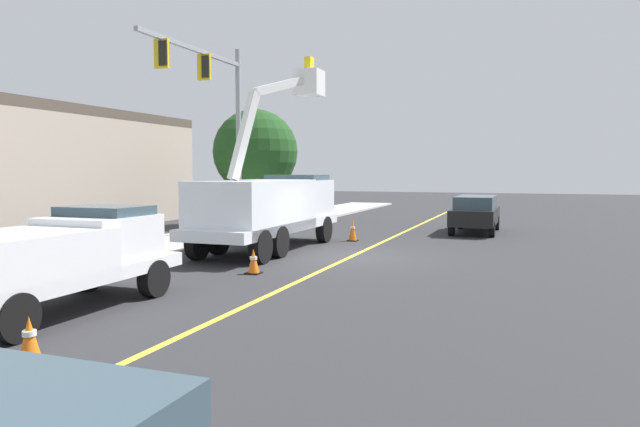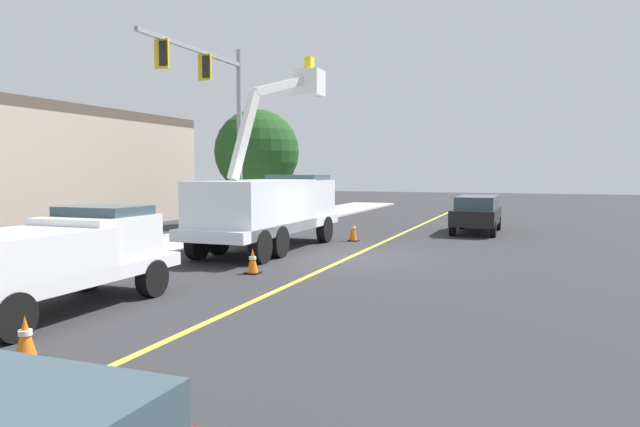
{
  "view_description": "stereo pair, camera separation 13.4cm",
  "coord_description": "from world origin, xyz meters",
  "px_view_note": "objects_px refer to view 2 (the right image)",
  "views": [
    {
      "loc": [
        -17.88,
        -5.44,
        2.83
      ],
      "look_at": [
        0.29,
        1.15,
        1.4
      ],
      "focal_mm": 32.15,
      "sensor_mm": 36.0,
      "label": 1
    },
    {
      "loc": [
        -17.84,
        -5.56,
        2.83
      ],
      "look_at": [
        0.29,
        1.15,
        1.4
      ],
      "focal_mm": 32.15,
      "sensor_mm": 36.0,
      "label": 2
    }
  ],
  "objects_px": {
    "traffic_signal_mast": "(216,102)",
    "traffic_cone_mid_rear": "(353,230)",
    "passing_minivan": "(477,212)",
    "traffic_cone_leading": "(25,339)",
    "traffic_cone_mid_front": "(253,261)",
    "service_pickup_truck": "(53,257)",
    "utility_bucket_truck": "(270,205)"
  },
  "relations": [
    {
      "from": "traffic_cone_mid_front",
      "to": "traffic_cone_mid_rear",
      "type": "xyz_separation_m",
      "value": [
        8.09,
        -0.43,
        0.09
      ]
    },
    {
      "from": "traffic_cone_mid_front",
      "to": "traffic_signal_mast",
      "type": "relative_size",
      "value": 0.09
    },
    {
      "from": "service_pickup_truck",
      "to": "traffic_cone_mid_front",
      "type": "distance_m",
      "value": 5.61
    },
    {
      "from": "utility_bucket_truck",
      "to": "traffic_cone_leading",
      "type": "height_order",
      "value": "utility_bucket_truck"
    },
    {
      "from": "service_pickup_truck",
      "to": "traffic_cone_mid_rear",
      "type": "bearing_deg",
      "value": -9.3
    },
    {
      "from": "passing_minivan",
      "to": "traffic_signal_mast",
      "type": "bearing_deg",
      "value": 124.92
    },
    {
      "from": "traffic_cone_leading",
      "to": "traffic_signal_mast",
      "type": "distance_m",
      "value": 15.85
    },
    {
      "from": "service_pickup_truck",
      "to": "traffic_cone_mid_rear",
      "type": "distance_m",
      "value": 13.55
    },
    {
      "from": "passing_minivan",
      "to": "traffic_cone_leading",
      "type": "bearing_deg",
      "value": 167.36
    },
    {
      "from": "passing_minivan",
      "to": "traffic_cone_leading",
      "type": "height_order",
      "value": "passing_minivan"
    },
    {
      "from": "utility_bucket_truck",
      "to": "traffic_signal_mast",
      "type": "bearing_deg",
      "value": 61.47
    },
    {
      "from": "utility_bucket_truck",
      "to": "traffic_signal_mast",
      "type": "relative_size",
      "value": 1.02
    },
    {
      "from": "traffic_cone_mid_front",
      "to": "traffic_signal_mast",
      "type": "height_order",
      "value": "traffic_signal_mast"
    },
    {
      "from": "traffic_signal_mast",
      "to": "traffic_cone_mid_rear",
      "type": "bearing_deg",
      "value": -71.81
    },
    {
      "from": "traffic_cone_mid_front",
      "to": "traffic_cone_mid_rear",
      "type": "height_order",
      "value": "traffic_cone_mid_rear"
    },
    {
      "from": "traffic_cone_mid_rear",
      "to": "passing_minivan",
      "type": "bearing_deg",
      "value": -41.24
    },
    {
      "from": "traffic_cone_mid_front",
      "to": "traffic_signal_mast",
      "type": "xyz_separation_m",
      "value": [
        6.35,
        4.84,
        5.27
      ]
    },
    {
      "from": "passing_minivan",
      "to": "traffic_signal_mast",
      "type": "height_order",
      "value": "traffic_signal_mast"
    },
    {
      "from": "service_pickup_truck",
      "to": "traffic_cone_mid_rear",
      "type": "height_order",
      "value": "service_pickup_truck"
    },
    {
      "from": "service_pickup_truck",
      "to": "traffic_signal_mast",
      "type": "height_order",
      "value": "traffic_signal_mast"
    },
    {
      "from": "traffic_cone_leading",
      "to": "passing_minivan",
      "type": "bearing_deg",
      "value": -12.64
    },
    {
      "from": "traffic_signal_mast",
      "to": "service_pickup_truck",
      "type": "bearing_deg",
      "value": -165.12
    },
    {
      "from": "utility_bucket_truck",
      "to": "service_pickup_truck",
      "type": "bearing_deg",
      "value": 179.31
    },
    {
      "from": "traffic_cone_mid_rear",
      "to": "traffic_signal_mast",
      "type": "distance_m",
      "value": 7.59
    },
    {
      "from": "traffic_signal_mast",
      "to": "traffic_cone_mid_front",
      "type": "bearing_deg",
      "value": -142.69
    },
    {
      "from": "passing_minivan",
      "to": "traffic_cone_leading",
      "type": "relative_size",
      "value": 6.97
    },
    {
      "from": "utility_bucket_truck",
      "to": "traffic_cone_mid_front",
      "type": "xyz_separation_m",
      "value": [
        -4.61,
        -1.64,
        -1.26
      ]
    },
    {
      "from": "utility_bucket_truck",
      "to": "traffic_cone_mid_rear",
      "type": "bearing_deg",
      "value": -30.76
    },
    {
      "from": "traffic_cone_mid_rear",
      "to": "traffic_signal_mast",
      "type": "relative_size",
      "value": 0.11
    },
    {
      "from": "traffic_cone_mid_rear",
      "to": "traffic_signal_mast",
      "type": "bearing_deg",
      "value": 108.19
    },
    {
      "from": "service_pickup_truck",
      "to": "passing_minivan",
      "type": "xyz_separation_m",
      "value": [
        18.38,
        -6.59,
        -0.15
      ]
    },
    {
      "from": "service_pickup_truck",
      "to": "passing_minivan",
      "type": "relative_size",
      "value": 1.17
    }
  ]
}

